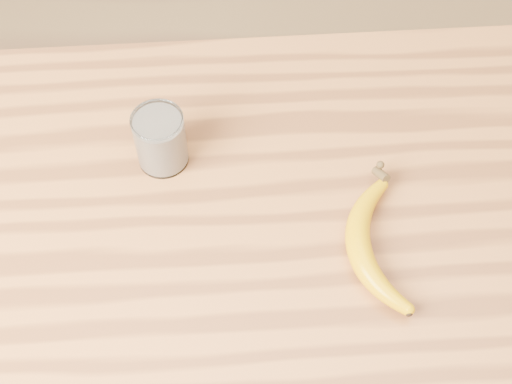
{
  "coord_description": "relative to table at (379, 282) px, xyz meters",
  "views": [
    {
      "loc": [
        -0.22,
        -0.46,
        1.76
      ],
      "look_at": [
        -0.18,
        0.07,
        0.93
      ],
      "focal_mm": 50.0,
      "sensor_mm": 36.0,
      "label": 1
    }
  ],
  "objects": [
    {
      "name": "table",
      "position": [
        0.0,
        0.0,
        0.0
      ],
      "size": [
        1.2,
        0.8,
        0.9
      ],
      "color": "#AA632E",
      "rests_on": "ground"
    },
    {
      "name": "banana",
      "position": [
        -0.05,
        -0.01,
        0.15
      ],
      "size": [
        0.11,
        0.28,
        0.03
      ],
      "primitive_type": null,
      "rotation": [
        0.0,
        0.0,
        0.01
      ],
      "color": "#D59600",
      "rests_on": "table"
    },
    {
      "name": "smoothie_glass",
      "position": [
        -0.32,
        0.16,
        0.18
      ],
      "size": [
        0.07,
        0.07,
        0.09
      ],
      "color": "white",
      "rests_on": "table"
    }
  ]
}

